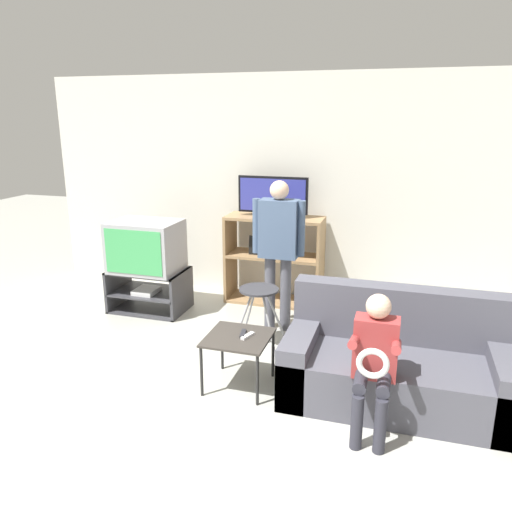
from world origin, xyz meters
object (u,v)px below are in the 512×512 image
Objects in this scene: folding_stool at (259,298)px; remote_control_black at (243,334)px; television_main at (146,246)px; remote_control_white at (248,336)px; media_shelf at (274,259)px; couch at (397,366)px; person_seated_child at (375,356)px; snack_table at (238,342)px; television_flat at (273,198)px; tv_stand at (149,290)px; person_standing_adult at (278,242)px.

folding_stool is 0.72m from remote_control_black.
television_main is 5.13× the size of remote_control_white.
media_shelf is (1.28, 0.66, -0.22)m from television_main.
television_main is 2.98m from couch.
folding_stool is 1.55m from person_seated_child.
snack_table is 0.51× the size of person_seated_child.
television_flat is 2.68m from person_seated_child.
folding_stool is (0.19, -1.18, -0.76)m from television_flat.
television_main is 0.43× the size of couch.
media_shelf reaches higher than folding_stool.
tv_stand is 0.49× the size of couch.
television_main reaches higher than person_seated_child.
television_flat is (-0.02, -0.00, 0.72)m from media_shelf.
tv_stand is at bearing 176.86° from person_standing_adult.
remote_control_black is (0.03, 0.04, 0.06)m from snack_table.
media_shelf reaches higher than remote_control_black.
couch is (1.15, 0.16, -0.17)m from remote_control_white.
couch is 1.72m from person_standing_adult.
television_main is at bearing -152.66° from media_shelf.
media_shelf is at bearing 117.29° from remote_control_white.
person_seated_child is (1.08, -0.30, 0.18)m from snack_table.
tv_stand is 1.67m from person_standing_adult.
snack_table is (1.50, -1.27, -0.36)m from television_main.
remote_control_black is 0.08× the size of couch.
person_standing_adult reaches higher than remote_control_white.
folding_stool is 0.59× the size of person_seated_child.
tv_stand is 1.04× the size of television_flat.
television_flat reaches higher than media_shelf.
tv_stand is at bearing 83.68° from television_main.
remote_control_white is (1.58, -1.28, 0.22)m from tv_stand.
person_seated_child is at bearing -54.79° from person_standing_adult.
couch is at bearing 8.02° from snack_table.
media_shelf is 7.75× the size of remote_control_black.
couch is (1.20, 0.13, -0.17)m from remote_control_black.
television_main is 0.66× the size of media_shelf.
remote_control_black is (0.27, -1.89, -0.79)m from television_flat.
television_flat is 0.52× the size of person_standing_adult.
remote_control_black is at bearing -83.69° from folding_stool.
television_main is at bearing 148.64° from person_seated_child.
snack_table is (1.50, -1.29, 0.16)m from tv_stand.
television_main reaches higher than remote_control_white.
couch is at bearing -40.28° from person_standing_adult.
person_seated_child is (1.00, -0.31, 0.13)m from remote_control_white.
person_seated_child is at bearing 1.24° from remote_control_white.
snack_table is (0.22, -1.94, -0.13)m from media_shelf.
tv_stand is 1.42× the size of folding_stool.
television_main is 1.56m from folding_stool.
couch is at bearing -3.71° from remote_control_black.
person_standing_adult reaches higher than person_seated_child.
media_shelf is 0.72m from television_flat.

